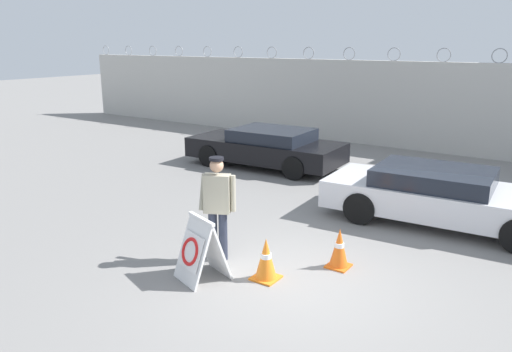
{
  "coord_description": "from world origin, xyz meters",
  "views": [
    {
      "loc": [
        3.54,
        -6.25,
        3.69
      ],
      "look_at": [
        -1.46,
        1.09,
        1.29
      ],
      "focal_mm": 35.0,
      "sensor_mm": 36.0,
      "label": 1
    }
  ],
  "objects_px": {
    "parked_car_rear_sedan": "(442,195)",
    "barricade_sign": "(199,249)",
    "parked_car_front_coupe": "(267,147)",
    "security_guard": "(217,203)",
    "traffic_cone_near": "(266,259)",
    "traffic_cone_mid": "(339,248)"
  },
  "relations": [
    {
      "from": "parked_car_rear_sedan",
      "to": "barricade_sign",
      "type": "bearing_deg",
      "value": -120.89
    },
    {
      "from": "parked_car_front_coupe",
      "to": "parked_car_rear_sedan",
      "type": "xyz_separation_m",
      "value": [
        5.68,
        -2.06,
        -0.0
      ]
    },
    {
      "from": "parked_car_front_coupe",
      "to": "security_guard",
      "type": "bearing_deg",
      "value": 113.27
    },
    {
      "from": "traffic_cone_near",
      "to": "barricade_sign",
      "type": "bearing_deg",
      "value": -145.96
    },
    {
      "from": "security_guard",
      "to": "traffic_cone_mid",
      "type": "xyz_separation_m",
      "value": [
        1.88,
        0.89,
        -0.69
      ]
    },
    {
      "from": "barricade_sign",
      "to": "traffic_cone_mid",
      "type": "height_order",
      "value": "barricade_sign"
    },
    {
      "from": "barricade_sign",
      "to": "traffic_cone_near",
      "type": "relative_size",
      "value": 1.5
    },
    {
      "from": "parked_car_rear_sedan",
      "to": "traffic_cone_near",
      "type": "bearing_deg",
      "value": -114.48
    },
    {
      "from": "parked_car_rear_sedan",
      "to": "traffic_cone_mid",
      "type": "bearing_deg",
      "value": -108.43
    },
    {
      "from": "barricade_sign",
      "to": "parked_car_front_coupe",
      "type": "bearing_deg",
      "value": 134.42
    },
    {
      "from": "traffic_cone_near",
      "to": "traffic_cone_mid",
      "type": "height_order",
      "value": "traffic_cone_near"
    },
    {
      "from": "traffic_cone_mid",
      "to": "barricade_sign",
      "type": "bearing_deg",
      "value": -135.0
    },
    {
      "from": "traffic_cone_near",
      "to": "traffic_cone_mid",
      "type": "bearing_deg",
      "value": 53.79
    },
    {
      "from": "security_guard",
      "to": "traffic_cone_near",
      "type": "height_order",
      "value": "security_guard"
    },
    {
      "from": "traffic_cone_near",
      "to": "parked_car_front_coupe",
      "type": "distance_m",
      "value": 7.46
    },
    {
      "from": "traffic_cone_near",
      "to": "parked_car_rear_sedan",
      "type": "xyz_separation_m",
      "value": [
        1.62,
        4.19,
        0.26
      ]
    },
    {
      "from": "barricade_sign",
      "to": "traffic_cone_near",
      "type": "height_order",
      "value": "barricade_sign"
    },
    {
      "from": "traffic_cone_near",
      "to": "parked_car_front_coupe",
      "type": "height_order",
      "value": "parked_car_front_coupe"
    },
    {
      "from": "parked_car_front_coupe",
      "to": "parked_car_rear_sedan",
      "type": "height_order",
      "value": "parked_car_front_coupe"
    },
    {
      "from": "parked_car_front_coupe",
      "to": "barricade_sign",
      "type": "bearing_deg",
      "value": 112.32
    },
    {
      "from": "barricade_sign",
      "to": "parked_car_rear_sedan",
      "type": "relative_size",
      "value": 0.21
    },
    {
      "from": "security_guard",
      "to": "traffic_cone_mid",
      "type": "relative_size",
      "value": 2.66
    }
  ]
}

